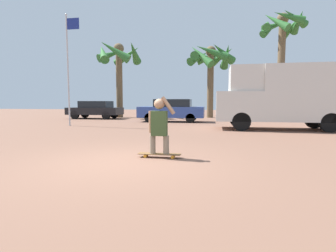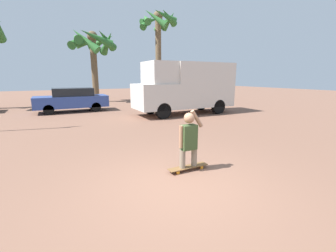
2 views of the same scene
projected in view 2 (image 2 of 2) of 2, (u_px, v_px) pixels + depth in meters
name	position (u px, v px, depth m)	size (l,w,h in m)	color
ground_plane	(178.00, 187.00, 4.64)	(80.00, 80.00, 0.00)	brown
skateboard	(188.00, 167.00, 5.44)	(1.03, 0.22, 0.10)	brown
person_skateboarder	(189.00, 137.00, 5.28)	(0.65, 0.25, 1.38)	gray
camper_van	(187.00, 86.00, 13.58)	(6.11, 2.14, 3.06)	black
parked_car_blue	(72.00, 99.00, 14.57)	(4.42, 1.76, 1.53)	black
palm_tree_near_van	(158.00, 29.00, 19.38)	(3.30, 3.38, 7.80)	brown
palm_tree_center_background	(93.00, 44.00, 19.47)	(4.29, 4.24, 6.27)	brown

